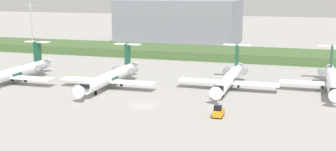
# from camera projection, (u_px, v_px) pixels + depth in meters

# --- Properties ---
(ground_plane) EXTENTS (500.00, 500.00, 0.00)m
(ground_plane) POSITION_uv_depth(u_px,v_px,m) (184.00, 77.00, 117.34)
(ground_plane) COLOR #9E9B96
(grass_berm) EXTENTS (320.00, 20.00, 2.72)m
(grass_berm) POSITION_uv_depth(u_px,v_px,m) (212.00, 53.00, 150.19)
(grass_berm) COLOR #426033
(grass_berm) RESTS_ON ground
(regional_jet_second) EXTENTS (22.81, 31.00, 9.00)m
(regional_jet_second) POSITION_uv_depth(u_px,v_px,m) (14.00, 73.00, 109.93)
(regional_jet_second) COLOR white
(regional_jet_second) RESTS_ON ground
(regional_jet_third) EXTENTS (22.81, 31.00, 9.00)m
(regional_jet_third) POSITION_uv_depth(u_px,v_px,m) (111.00, 77.00, 105.20)
(regional_jet_third) COLOR white
(regional_jet_third) RESTS_ON ground
(regional_jet_fourth) EXTENTS (22.81, 31.00, 9.00)m
(regional_jet_fourth) POSITION_uv_depth(u_px,v_px,m) (229.00, 78.00, 103.72)
(regional_jet_fourth) COLOR white
(regional_jet_fourth) RESTS_ON ground
(regional_jet_fifth) EXTENTS (22.81, 31.00, 9.00)m
(regional_jet_fifth) POSITION_uv_depth(u_px,v_px,m) (332.00, 80.00, 101.58)
(regional_jet_fifth) COLOR white
(regional_jet_fifth) RESTS_ON ground
(antenna_mast) EXTENTS (4.40, 0.50, 24.94)m
(antenna_mast) POSITION_uv_depth(u_px,v_px,m) (31.00, 21.00, 169.81)
(antenna_mast) COLOR #B2B2B7
(antenna_mast) RESTS_ON ground
(distant_hangar) EXTENTS (47.69, 29.39, 17.58)m
(distant_hangar) POSITION_uv_depth(u_px,v_px,m) (180.00, 22.00, 186.78)
(distant_hangar) COLOR gray
(distant_hangar) RESTS_ON ground
(baggage_tug) EXTENTS (1.72, 3.20, 2.30)m
(baggage_tug) POSITION_uv_depth(u_px,v_px,m) (218.00, 112.00, 81.35)
(baggage_tug) COLOR orange
(baggage_tug) RESTS_ON ground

